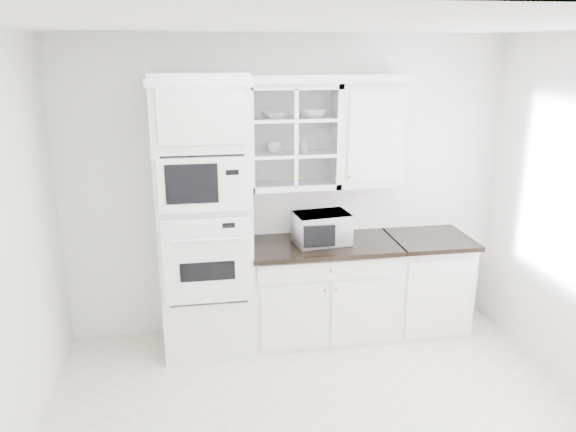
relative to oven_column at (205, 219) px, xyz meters
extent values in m
cube|color=white|center=(0.75, 0.32, 0.15)|extent=(4.00, 0.02, 2.70)
cube|color=white|center=(0.75, -1.42, 1.49)|extent=(4.00, 3.50, 0.02)
cube|color=silver|center=(0.00, 0.01, 0.00)|extent=(0.76, 0.65, 2.40)
cube|color=white|center=(0.00, -0.33, -0.26)|extent=(0.70, 0.03, 0.72)
cube|color=black|center=(0.00, -0.35, -0.34)|extent=(0.44, 0.01, 0.16)
cube|color=white|center=(0.00, -0.33, 0.37)|extent=(0.70, 0.03, 0.43)
cube|color=black|center=(-0.09, -0.35, 0.39)|extent=(0.40, 0.01, 0.31)
cube|color=silver|center=(1.03, 0.03, -0.76)|extent=(1.30, 0.60, 0.88)
cube|color=black|center=(1.03, 0.00, -0.30)|extent=(1.32, 0.67, 0.04)
cube|color=silver|center=(2.03, 0.03, -0.76)|extent=(0.70, 0.60, 0.88)
cube|color=black|center=(2.03, 0.00, -0.30)|extent=(0.72, 0.67, 0.04)
cube|color=silver|center=(0.78, 0.17, 0.65)|extent=(0.80, 0.33, 0.90)
cube|color=silver|center=(0.78, 0.17, 0.50)|extent=(0.74, 0.29, 0.02)
cube|color=silver|center=(0.78, 0.17, 0.80)|extent=(0.74, 0.29, 0.02)
cube|color=silver|center=(1.46, 0.17, 0.65)|extent=(0.55, 0.33, 0.90)
cube|color=white|center=(0.68, 0.14, 1.14)|extent=(2.14, 0.38, 0.07)
imported|color=white|center=(1.01, 0.02, -0.14)|extent=(0.52, 0.45, 0.27)
imported|color=white|center=(0.63, 0.16, 0.84)|extent=(0.24, 0.24, 0.05)
imported|color=white|center=(0.96, 0.16, 0.85)|extent=(0.25, 0.25, 0.07)
imported|color=white|center=(0.62, 0.19, 0.56)|extent=(0.14, 0.14, 0.10)
imported|color=white|center=(0.88, 0.18, 0.55)|extent=(0.09, 0.09, 0.08)
camera|label=1|loc=(-0.04, -4.57, 1.39)|focal=35.00mm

